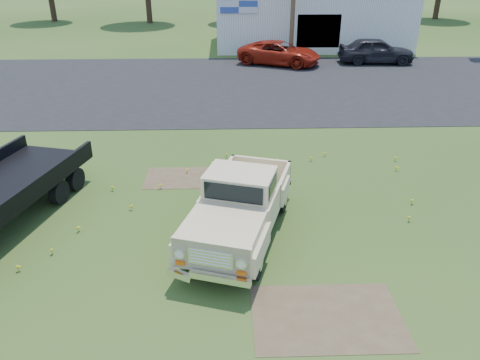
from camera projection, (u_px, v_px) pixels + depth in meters
ground at (246, 236)px, 12.02m from camera, size 140.00×140.00×0.00m
asphalt_lot at (234, 85)px, 25.47m from camera, size 90.00×14.00×0.02m
dirt_patch_a at (327, 317)px, 9.37m from camera, size 3.00×2.00×0.01m
dirt_patch_b at (179, 178)px, 15.10m from camera, size 2.20×1.60×0.01m
commercial_building at (310, 16)px, 35.46m from camera, size 14.20×8.20×4.15m
vintage_pickup_truck at (240, 205)px, 11.65m from camera, size 3.34×5.38×1.83m
red_pickup at (279, 53)px, 29.70m from camera, size 5.71×4.29×1.44m
dark_sedan at (376, 51)px, 30.01m from camera, size 4.80×2.14×1.60m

